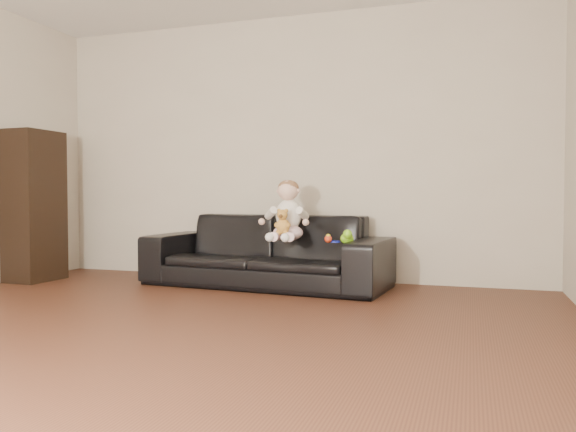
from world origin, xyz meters
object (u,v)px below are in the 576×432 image
(baby, at_px, (287,214))
(toy_rattle, at_px, (328,239))
(teddy_bear, at_px, (283,222))
(toy_blue_disc, at_px, (335,242))
(cabinet, at_px, (34,206))
(toy_green, at_px, (347,238))
(sofa, at_px, (266,250))

(baby, relative_size, toy_rattle, 8.24)
(teddy_bear, xyz_separation_m, toy_blue_disc, (0.42, 0.15, -0.17))
(cabinet, relative_size, toy_green, 11.05)
(toy_rattle, bearing_deg, toy_green, -17.55)
(cabinet, xyz_separation_m, toy_rattle, (2.89, 0.19, -0.27))
(teddy_bear, height_order, toy_blue_disc, teddy_bear)
(cabinet, bearing_deg, sofa, 11.78)
(sofa, distance_m, teddy_bear, 0.47)
(cabinet, bearing_deg, toy_rattle, 5.50)
(cabinet, height_order, teddy_bear, cabinet)
(teddy_bear, xyz_separation_m, toy_rattle, (0.38, 0.08, -0.14))
(baby, distance_m, toy_rattle, 0.45)
(baby, xyz_separation_m, teddy_bear, (0.01, -0.16, -0.06))
(baby, height_order, toy_rattle, baby)
(toy_rattle, bearing_deg, toy_blue_disc, 60.17)
(sofa, bearing_deg, toy_rattle, -13.03)
(baby, xyz_separation_m, toy_blue_disc, (0.43, -0.02, -0.23))
(sofa, distance_m, toy_blue_disc, 0.70)
(teddy_bear, bearing_deg, toy_rattle, -12.70)
(cabinet, bearing_deg, teddy_bear, 4.33)
(teddy_bear, bearing_deg, cabinet, 158.62)
(toy_blue_disc, bearing_deg, sofa, 168.36)
(toy_green, bearing_deg, teddy_bear, -177.74)
(sofa, height_order, teddy_bear, teddy_bear)
(baby, distance_m, toy_blue_disc, 0.49)
(toy_rattle, bearing_deg, cabinet, -176.17)
(toy_blue_disc, bearing_deg, cabinet, -174.89)
(toy_green, xyz_separation_m, toy_blue_disc, (-0.13, 0.12, -0.04))
(toy_rattle, bearing_deg, baby, 167.56)
(sofa, relative_size, teddy_bear, 10.22)
(sofa, relative_size, toy_green, 16.90)
(teddy_bear, bearing_deg, sofa, 107.87)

